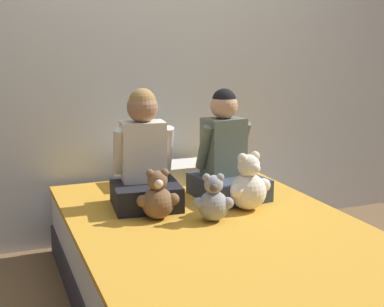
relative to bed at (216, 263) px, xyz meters
The scene contains 9 objects.
ground_plane 0.21m from the bed, ahead, with size 14.00×14.00×0.00m, color brown.
wall_behind_bed 1.50m from the bed, 90.00° to the left, with size 8.00×0.06×2.50m.
bed is the anchor object (origin of this frame).
child_on_left 0.66m from the bed, 120.88° to the left, with size 0.38×0.38×0.63m.
child_on_right 0.64m from the bed, 59.79° to the left, with size 0.38×0.43×0.61m.
teddy_bear_held_by_left_child 0.43m from the bed, 146.34° to the left, with size 0.21×0.16×0.25m.
teddy_bear_held_by_right_child 0.44m from the bed, 29.25° to the left, with size 0.25×0.19×0.30m.
teddy_bear_between_children 0.31m from the bed, 93.90° to the left, with size 0.19×0.15×0.24m.
pillow_at_headboard 0.86m from the bed, 90.00° to the left, with size 0.56×0.27×0.11m.
Camera 1 is at (-1.01, -2.25, 1.28)m, focal length 50.00 mm.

